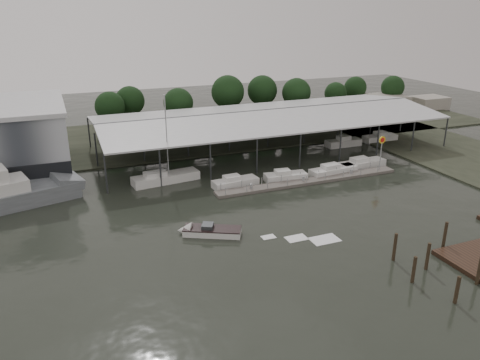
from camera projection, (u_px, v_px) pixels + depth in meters
name	position (u px, v px, depth m)	size (l,w,h in m)	color
ground	(237.00, 229.00, 52.18)	(200.00, 200.00, 0.00)	black
land_strip_far	(155.00, 138.00, 88.65)	(140.00, 30.00, 0.30)	#393D2E
land_strip_east	(469.00, 158.00, 76.74)	(20.00, 60.00, 0.30)	#393D2E
covered_boat_shed	(268.00, 114.00, 80.40)	(58.24, 24.00, 6.96)	silver
floating_dock	(309.00, 181.00, 66.10)	(28.00, 2.00, 1.40)	#605A54
shell_fuel_sign	(382.00, 147.00, 69.05)	(1.10, 0.18, 5.55)	#969A9C
distant_commercial_buildings	(398.00, 104.00, 111.25)	(22.00, 8.00, 4.00)	gray
grey_trawler	(1.00, 196.00, 57.24)	(19.72, 9.78, 8.84)	slate
white_sailboat	(165.00, 178.00, 66.07)	(9.75, 3.70, 12.58)	silver
speedboat_underway	(207.00, 231.00, 50.85)	(16.55, 9.55, 2.00)	silver
moored_cruiser_0	(235.00, 182.00, 64.49)	(6.57, 2.67, 1.70)	silver
moored_cruiser_1	(285.00, 176.00, 66.76)	(6.27, 2.92, 1.70)	silver
moored_cruiser_2	(333.00, 170.00, 69.19)	(7.66, 2.84, 1.70)	silver
moored_cruiser_3	(362.00, 164.00, 72.21)	(7.92, 2.71, 1.70)	silver
mooring_pilings	(435.00, 262.00, 43.25)	(7.81, 8.18, 3.56)	#34281A
horizon_tree_line	(253.00, 94.00, 99.40)	(71.49, 11.75, 10.27)	#302015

